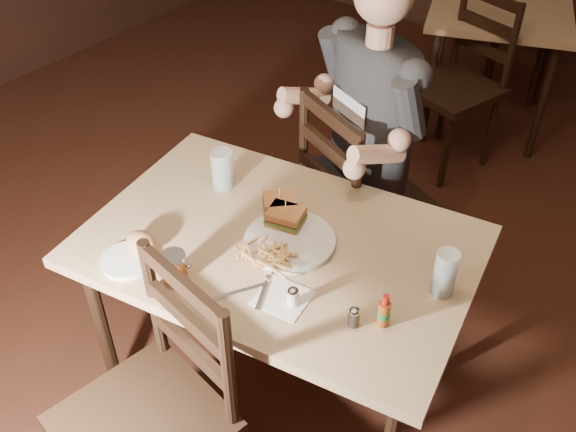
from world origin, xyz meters
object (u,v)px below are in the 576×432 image
Objects in this scene: dinner_plate at (290,242)px; glass_left at (222,169)px; side_plate at (128,261)px; main_table at (279,258)px; chair_far at (366,198)px; bg_chair_near at (452,88)px; chair_near at (142,423)px; syrup_dispenser at (174,267)px; diner at (366,97)px; glass_right at (445,273)px; bg_chair_far at (524,30)px; hot_sauce at (384,310)px; bg_table at (498,23)px.

glass_left is (-0.39, 0.11, 0.07)m from dinner_plate.
side_plate is at bearing -133.10° from dinner_plate.
main_table is 0.72m from chair_far.
dinner_plate is at bearing -65.45° from bg_chair_near.
side_plate is (-0.27, -1.06, 0.28)m from chair_far.
chair_far reaches higher than chair_near.
chair_near is at bearing -77.13° from syrup_dispenser.
chair_near is 1.00× the size of diner.
glass_right is (0.56, 0.77, 0.36)m from chair_near.
glass_left is (-0.15, -2.82, 0.40)m from bg_chair_far.
bg_chair_near is at bearing 67.80° from bg_chair_far.
diner reaches higher than main_table.
chair_far is 1.02× the size of bg_chair_near.
chair_near is 0.81m from hot_sauce.
glass_left reaches higher than bg_table.
side_plate reaches higher than main_table.
glass_right is (0.75, -2.82, 0.40)m from bg_chair_far.
chair_far is 1.16m from bg_chair_near.
main_table is 13.81× the size of syrup_dispenser.
side_plate is (-0.87, -0.49, -0.07)m from glass_right.
bg_chair_far is (0.00, 0.55, -0.23)m from bg_table.
syrup_dispenser is 0.19m from side_plate.
chair_far is 6.59× the size of glass_left.
hot_sauce is (0.67, -2.49, 0.15)m from bg_table.
glass_right is (0.90, -0.01, 0.00)m from glass_left.
glass_left is (-0.15, -1.72, 0.36)m from bg_chair_near.
bg_table is 10.04× the size of syrup_dispenser.
bg_chair_near is (0.00, -1.10, 0.04)m from bg_chair_far.
chair_far reaches higher than hot_sauce.
chair_far is 1.12× the size of bg_chair_far.
glass_left is at bearing 179.64° from glass_right.
chair_far is (-0.06, 0.69, -0.20)m from main_table.
syrup_dispenser is (-0.15, -0.33, 0.13)m from main_table.
chair_near is 8.37× the size of hot_sauce.
chair_far reaches higher than glass_right.
main_table is at bearing 55.94° from syrup_dispenser.
bg_chair_near reaches higher than dinner_plate.
chair_far is at bearing 97.61° from dinner_plate.
syrup_dispenser reaches higher than side_plate.
bg_table is at bearing 103.50° from chair_near.
glass_left is at bearing 164.54° from hot_sauce.
bg_chair_far is at bearing 104.80° from glass_right.
chair_near is at bearing -66.78° from glass_left.
bg_table is 1.15× the size of bg_chair_far.
chair_near is (0.03, -1.34, -0.01)m from chair_far.
glass_right is (0.54, 0.12, 0.15)m from main_table.
side_plate is at bearing 147.65° from chair_near.
syrup_dispenser is at bearing -71.56° from bg_chair_near.
bg_chair_near is 1.91m from glass_right.
bg_chair_near is 1.31m from diner.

